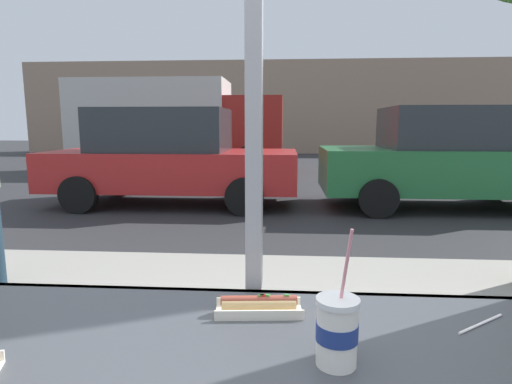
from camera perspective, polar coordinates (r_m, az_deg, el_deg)
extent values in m
plane|color=#2D2D30|center=(9.33, 3.36, -0.13)|extent=(60.00, 60.00, 0.00)
cube|color=#9E998E|center=(3.15, 1.92, -17.67)|extent=(16.00, 2.80, 0.15)
cube|color=#2A2C30|center=(1.34, -0.40, -13.68)|extent=(2.12, 0.02, 0.02)
cube|color=#9E9EA3|center=(1.32, -0.25, 20.40)|extent=(0.05, 0.08, 1.54)
cube|color=gray|center=(22.87, 3.83, 11.37)|extent=(28.00, 1.20, 4.81)
cylinder|color=white|center=(0.96, 10.92, -18.45)|extent=(0.09, 0.09, 0.14)
cylinder|color=navy|center=(0.96, 10.93, -18.08)|extent=(0.09, 0.09, 0.04)
cylinder|color=black|center=(0.93, 11.04, -14.91)|extent=(0.08, 0.08, 0.01)
cylinder|color=white|center=(0.93, 11.06, -14.34)|extent=(0.09, 0.09, 0.01)
cylinder|color=pink|center=(0.90, 12.00, -10.74)|extent=(0.02, 0.04, 0.20)
cube|color=beige|center=(1.20, 0.40, -16.02)|extent=(0.24, 0.11, 0.01)
cube|color=beige|center=(1.15, 0.45, -16.42)|extent=(0.24, 0.03, 0.03)
cube|color=beige|center=(1.23, 0.35, -14.72)|extent=(0.24, 0.03, 0.03)
cylinder|color=tan|center=(1.19, 0.40, -15.01)|extent=(0.20, 0.06, 0.04)
cylinder|color=brown|center=(1.18, 0.40, -14.48)|extent=(0.21, 0.04, 0.03)
cube|color=red|center=(1.18, 0.99, -13.94)|extent=(0.01, 0.01, 0.01)
cube|color=#337A2D|center=(1.18, 1.62, -13.93)|extent=(0.01, 0.01, 0.01)
cube|color=#337A2D|center=(1.18, 4.19, -13.89)|extent=(0.01, 0.01, 0.01)
cube|color=red|center=(1.18, 0.83, -13.94)|extent=(0.01, 0.01, 0.01)
cube|color=#337A2D|center=(1.18, 0.64, -13.95)|extent=(0.01, 0.01, 0.01)
cylinder|color=white|center=(1.27, 28.23, -15.49)|extent=(0.16, 0.12, 0.01)
cube|color=red|center=(8.04, -11.10, 3.03)|extent=(4.58, 1.84, 0.69)
cube|color=#282D33|center=(8.05, -12.60, 8.24)|extent=(2.38, 1.62, 0.78)
cylinder|color=black|center=(8.74, -0.43, 1.38)|extent=(0.64, 0.18, 0.64)
cylinder|color=black|center=(6.93, -1.60, -0.65)|extent=(0.64, 0.18, 0.64)
cylinder|color=black|center=(9.40, -17.97, 1.48)|extent=(0.64, 0.18, 0.64)
cylinder|color=black|center=(7.74, -23.01, -0.35)|extent=(0.64, 0.18, 0.64)
cube|color=#236B38|center=(8.27, 24.20, 2.79)|extent=(4.35, 1.87, 0.76)
cube|color=#282D33|center=(8.25, 24.98, 7.90)|extent=(2.26, 1.65, 0.73)
cylinder|color=black|center=(9.69, 29.65, 0.95)|extent=(0.64, 0.18, 0.64)
cylinder|color=black|center=(8.86, 13.75, 1.23)|extent=(0.64, 0.18, 0.64)
cylinder|color=black|center=(7.05, 16.28, -0.86)|extent=(0.64, 0.18, 0.64)
cube|color=beige|center=(14.05, -13.93, 9.54)|extent=(4.84, 2.20, 2.43)
cube|color=maroon|center=(13.42, -0.52, 8.70)|extent=(1.90, 2.10, 1.90)
cylinder|color=black|center=(14.51, -0.19, 4.97)|extent=(0.90, 0.24, 0.90)
cylinder|color=black|center=(12.42, -0.89, 4.28)|extent=(0.90, 0.24, 0.90)
cylinder|color=black|center=(15.40, -15.54, 4.88)|extent=(0.90, 0.24, 0.90)
cylinder|color=black|center=(13.35, -18.67, 4.14)|extent=(0.90, 0.24, 0.90)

